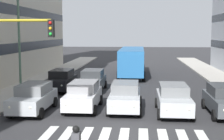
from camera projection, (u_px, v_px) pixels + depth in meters
name	position (u px, v px, depth m)	size (l,w,h in m)	color
ground_plane	(124.00, 137.00, 14.71)	(180.00, 180.00, 0.00)	#2D2D30
crosswalk_markings	(124.00, 137.00, 14.71)	(7.65, 2.80, 0.01)	silver
car_1	(173.00, 99.00, 18.87)	(2.02, 4.44, 1.72)	#B2B7BC
car_2	(125.00, 96.00, 19.61)	(2.02, 4.44, 1.72)	#B2B7BC
car_3	(83.00, 95.00, 19.91)	(2.02, 4.44, 1.72)	silver
car_4	(34.00, 97.00, 19.24)	(2.02, 4.44, 1.72)	#B2B7BC
car_row2_0	(93.00, 80.00, 26.23)	(2.02, 4.44, 1.72)	#474C51
car_row2_1	(61.00, 80.00, 26.32)	(2.02, 4.44, 1.72)	black
bus_behind_traffic	(132.00, 59.00, 34.96)	(2.78, 10.50, 3.00)	#286BAD
street_lamp_right	(27.00, 34.00, 22.76)	(3.48, 0.28, 7.30)	#4C6B56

